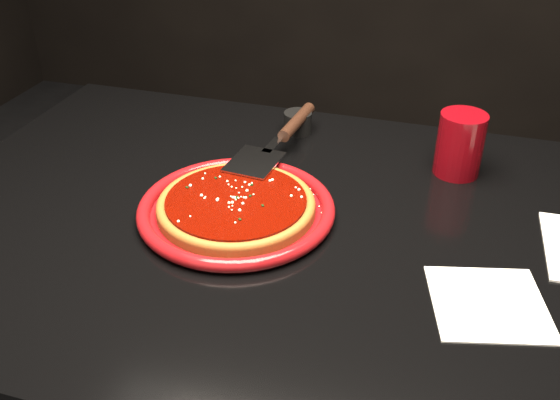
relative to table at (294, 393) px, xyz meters
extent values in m
cube|color=black|center=(0.00, 0.00, 0.00)|extent=(1.20, 0.80, 0.75)
cylinder|color=maroon|center=(-0.09, -0.01, 0.39)|extent=(0.39, 0.39, 0.02)
cylinder|color=brown|center=(-0.09, -0.01, 0.39)|extent=(0.31, 0.31, 0.01)
torus|color=brown|center=(-0.09, -0.01, 0.40)|extent=(0.31, 0.31, 0.02)
cylinder|color=#660800|center=(-0.09, -0.01, 0.40)|extent=(0.27, 0.27, 0.01)
cylinder|color=maroon|center=(0.22, 0.23, 0.43)|extent=(0.08, 0.08, 0.11)
cube|color=silver|center=(0.28, -0.10, 0.38)|extent=(0.17, 0.17, 0.00)
cylinder|color=black|center=(-0.08, 0.30, 0.40)|extent=(0.06, 0.06, 0.04)
camera|label=1|loc=(0.20, -0.74, 0.90)|focal=40.00mm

